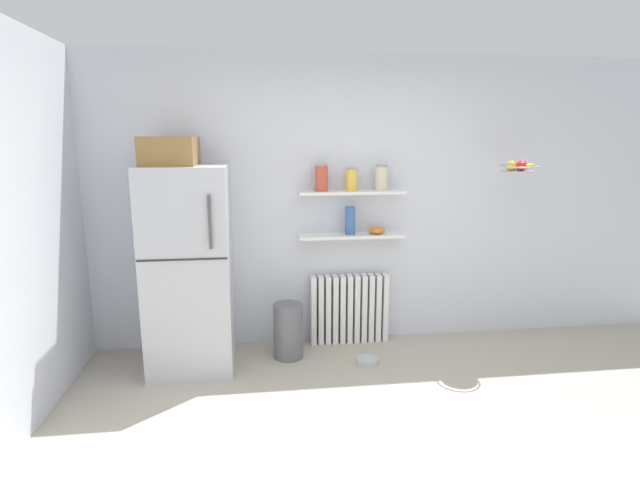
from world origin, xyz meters
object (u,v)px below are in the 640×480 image
at_px(storage_jar_1, 352,179).
at_px(shelf_bowl, 377,230).
at_px(storage_jar_2, 381,178).
at_px(vase, 350,221).
at_px(trash_bin, 288,331).
at_px(refrigerator, 189,262).
at_px(storage_jar_0, 321,178).
at_px(pet_food_bowl, 367,361).
at_px(hanging_fruit_basket, 518,167).
at_px(radiator, 349,309).

relative_size(storage_jar_1, shelf_bowl, 1.34).
bearing_deg(storage_jar_2, vase, -180.00).
height_order(storage_jar_2, trash_bin, storage_jar_2).
bearing_deg(trash_bin, refrigerator, -178.71).
distance_m(storage_jar_0, pet_food_bowl, 1.62).
relative_size(vase, shelf_bowl, 1.63).
relative_size(storage_jar_0, trash_bin, 0.49).
bearing_deg(storage_jar_2, trash_bin, -164.91).
relative_size(refrigerator, storage_jar_2, 8.35).
height_order(refrigerator, vase, refrigerator).
relative_size(refrigerator, trash_bin, 3.91).
relative_size(refrigerator, hanging_fruit_basket, 5.53).
height_order(storage_jar_1, storage_jar_2, storage_jar_2).
bearing_deg(radiator, shelf_bowl, -7.23).
distance_m(radiator, shelf_bowl, 0.78).
height_order(storage_jar_0, trash_bin, storage_jar_0).
xyz_separation_m(shelf_bowl, pet_food_bowl, (-0.17, -0.45, -1.04)).
bearing_deg(hanging_fruit_basket, storage_jar_2, 166.88).
bearing_deg(vase, pet_food_bowl, -80.08).
xyz_separation_m(storage_jar_2, pet_food_bowl, (-0.20, -0.45, -1.51)).
height_order(radiator, hanging_fruit_basket, hanging_fruit_basket).
height_order(refrigerator, shelf_bowl, refrigerator).
height_order(refrigerator, trash_bin, refrigerator).
relative_size(radiator, storage_jar_0, 3.04).
xyz_separation_m(storage_jar_0, pet_food_bowl, (0.34, -0.45, -1.52)).
height_order(storage_jar_0, hanging_fruit_basket, hanging_fruit_basket).
bearing_deg(refrigerator, storage_jar_0, 12.45).
relative_size(shelf_bowl, pet_food_bowl, 0.85).
xyz_separation_m(refrigerator, vase, (1.38, 0.25, 0.28)).
xyz_separation_m(vase, pet_food_bowl, (0.08, -0.45, -1.13)).
bearing_deg(hanging_fruit_basket, refrigerator, 179.70).
bearing_deg(refrigerator, hanging_fruit_basket, -0.30).
distance_m(trash_bin, pet_food_bowl, 0.72).
bearing_deg(shelf_bowl, radiator, 172.77).
xyz_separation_m(trash_bin, hanging_fruit_basket, (1.97, -0.03, 1.39)).
distance_m(storage_jar_2, trash_bin, 1.57).
bearing_deg(storage_jar_0, storage_jar_2, 0.00).
bearing_deg(refrigerator, storage_jar_2, 8.51).
height_order(vase, shelf_bowl, vase).
xyz_separation_m(refrigerator, hanging_fruit_basket, (2.78, -0.01, 0.75)).
bearing_deg(radiator, vase, -104.10).
bearing_deg(vase, trash_bin, -158.31).
relative_size(vase, pet_food_bowl, 1.39).
relative_size(refrigerator, shelf_bowl, 12.34).
height_order(storage_jar_2, pet_food_bowl, storage_jar_2).
bearing_deg(vase, storage_jar_0, 180.00).
relative_size(refrigerator, pet_food_bowl, 10.47).
xyz_separation_m(pet_food_bowl, hanging_fruit_basket, (1.32, 0.18, 1.61)).
height_order(refrigerator, hanging_fruit_basket, refrigerator).
xyz_separation_m(storage_jar_0, trash_bin, (-0.32, -0.23, -1.30)).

